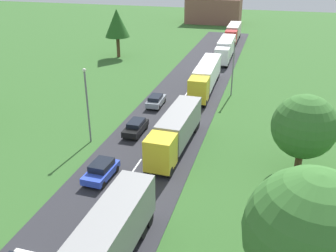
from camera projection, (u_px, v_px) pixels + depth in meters
name	position (u px, v px, depth m)	size (l,w,h in m)	color
road	(128.00, 179.00, 32.95)	(10.00, 140.00, 0.06)	#2B2B30
lane_marking_centre	(120.00, 190.00, 31.37)	(0.16, 124.23, 0.01)	white
truck_second	(176.00, 130.00, 37.34)	(2.82, 12.11, 3.53)	yellow
truck_third	(206.00, 76.00, 53.71)	(2.81, 14.76, 3.65)	yellow
truck_fourth	(225.00, 48.00, 69.53)	(2.66, 12.46, 3.61)	white
truck_fifth	(233.00, 32.00, 84.08)	(2.61, 12.18, 3.57)	red
car_third	(101.00, 170.00, 32.72)	(2.04, 4.05, 1.53)	blue
car_fourth	(136.00, 127.00, 40.98)	(1.75, 4.14, 1.43)	black
car_fifth	(156.00, 100.00, 48.39)	(1.80, 3.97, 1.47)	#8C939E
lamppost_second	(87.00, 102.00, 37.78)	(0.36, 0.36, 7.94)	slate
lamppost_third	(233.00, 65.00, 50.88)	(0.36, 0.36, 7.72)	slate
tree_maple	(311.00, 234.00, 18.32)	(6.73, 6.73, 8.94)	#513823
tree_pine	(117.00, 23.00, 69.66)	(4.61, 4.61, 8.90)	#513823
tree_elm	(304.00, 127.00, 32.48)	(5.65, 5.65, 7.25)	#513823
distant_building	(214.00, 11.00, 106.69)	(15.12, 8.57, 6.81)	brown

